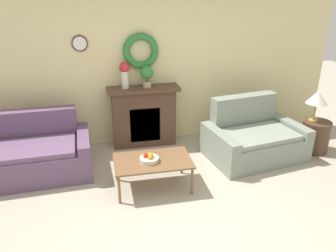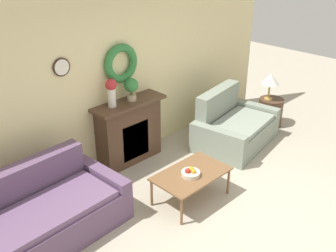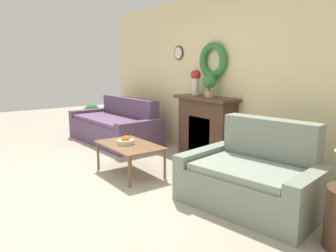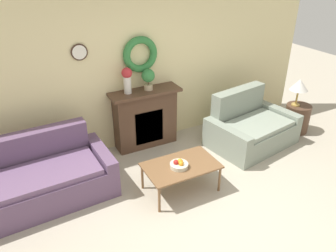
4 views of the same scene
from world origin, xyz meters
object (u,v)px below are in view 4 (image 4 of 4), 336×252
at_px(couch_left, 32,181).
at_px(vase_on_mantel_left, 127,78).
at_px(table_lamp, 299,85).
at_px(loveseat_right, 250,127).
at_px(coffee_table, 181,167).
at_px(potted_plant_on_mantel, 148,77).
at_px(fireplace, 145,118).
at_px(side_table_by_loveseat, 297,118).
at_px(fruit_bowl, 179,165).

relative_size(couch_left, vase_on_mantel_left, 5.08).
relative_size(table_lamp, vase_on_mantel_left, 1.19).
relative_size(loveseat_right, table_lamp, 3.18).
xyz_separation_m(coffee_table, potted_plant_on_mantel, (0.15, 1.40, 0.87)).
xyz_separation_m(couch_left, potted_plant_on_mantel, (2.07, 0.65, 0.96)).
height_order(fireplace, side_table_by_loveseat, fireplace).
relative_size(vase_on_mantel_left, potted_plant_on_mantel, 1.20).
height_order(fireplace, table_lamp, table_lamp).
height_order(coffee_table, side_table_by_loveseat, side_table_by_loveseat).
relative_size(couch_left, side_table_by_loveseat, 4.10).
distance_m(couch_left, fruit_bowl, 2.03).
height_order(loveseat_right, coffee_table, loveseat_right).
bearing_deg(fruit_bowl, vase_on_mantel_left, 96.21).
xyz_separation_m(loveseat_right, potted_plant_on_mantel, (-1.61, 0.80, 0.96)).
height_order(couch_left, vase_on_mantel_left, vase_on_mantel_left).
distance_m(couch_left, coffee_table, 2.06).
bearing_deg(vase_on_mantel_left, couch_left, -158.60).
height_order(couch_left, loveseat_right, loveseat_right).
distance_m(fruit_bowl, potted_plant_on_mantel, 1.65).
height_order(couch_left, table_lamp, table_lamp).
bearing_deg(side_table_by_loveseat, coffee_table, -169.16).
distance_m(coffee_table, side_table_by_loveseat, 2.93).
relative_size(table_lamp, potted_plant_on_mantel, 1.43).
bearing_deg(couch_left, fruit_bowl, -25.68).
xyz_separation_m(side_table_by_loveseat, vase_on_mantel_left, (-3.08, 0.87, 1.03)).
height_order(coffee_table, vase_on_mantel_left, vase_on_mantel_left).
xyz_separation_m(vase_on_mantel_left, potted_plant_on_mantel, (0.36, -0.02, -0.03)).
bearing_deg(side_table_by_loveseat, vase_on_mantel_left, 164.21).
distance_m(loveseat_right, fruit_bowl, 1.93).
xyz_separation_m(fireplace, loveseat_right, (1.68, -0.81, -0.22)).
relative_size(fireplace, coffee_table, 1.16).
distance_m(loveseat_right, potted_plant_on_mantel, 2.04).
distance_m(loveseat_right, coffee_table, 1.86).
bearing_deg(loveseat_right, vase_on_mantel_left, 147.95).
distance_m(fireplace, coffee_table, 1.42).
distance_m(coffee_table, vase_on_mantel_left, 1.70).
height_order(table_lamp, vase_on_mantel_left, vase_on_mantel_left).
xyz_separation_m(fruit_bowl, potted_plant_on_mantel, (0.20, 1.43, 0.79)).
xyz_separation_m(loveseat_right, vase_on_mantel_left, (-1.97, 0.82, 0.99)).
bearing_deg(fruit_bowl, loveseat_right, 19.38).
relative_size(fruit_bowl, side_table_by_loveseat, 0.48).
height_order(coffee_table, fruit_bowl, fruit_bowl).
distance_m(fireplace, fruit_bowl, 1.46).
height_order(coffee_table, potted_plant_on_mantel, potted_plant_on_mantel).
relative_size(fireplace, couch_left, 0.55).
bearing_deg(table_lamp, vase_on_mantel_left, 164.74).
distance_m(table_lamp, vase_on_mantel_left, 3.15).
bearing_deg(couch_left, table_lamp, -4.72).
bearing_deg(couch_left, fireplace, 15.54).
relative_size(loveseat_right, side_table_by_loveseat, 3.06).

